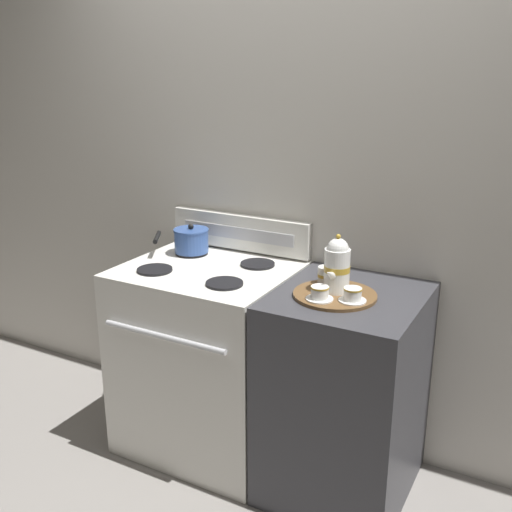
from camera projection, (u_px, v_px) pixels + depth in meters
ground_plane at (264, 457)px, 2.88m from camera, size 6.00×6.00×0.00m
wall_back at (299, 220)px, 2.84m from camera, size 6.00×0.05×2.20m
stove at (209, 358)px, 2.88m from camera, size 0.77×0.68×0.92m
control_panel at (240, 232)px, 2.96m from camera, size 0.75×0.05×0.17m
side_counter at (344, 394)px, 2.56m from camera, size 0.59×0.65×0.91m
saucepan at (190, 240)px, 2.92m from camera, size 0.28×0.25×0.14m
serving_tray at (335, 295)px, 2.40m from camera, size 0.34×0.34×0.01m
teapot at (337, 265)px, 2.38m from camera, size 0.11×0.17×0.24m
teacup_left at (320, 293)px, 2.32m from camera, size 0.11×0.11×0.05m
teacup_right at (353, 295)px, 2.31m from camera, size 0.11×0.11×0.05m
creamer_jug at (326, 275)px, 2.49m from camera, size 0.07×0.07×0.07m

